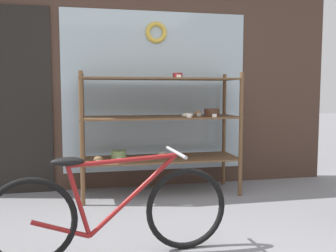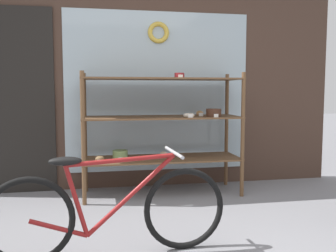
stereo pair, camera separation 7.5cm
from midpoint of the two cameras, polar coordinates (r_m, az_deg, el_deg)
storefront_facade at (r=4.57m, az=-5.48°, el=12.06°), size 4.84×0.13×3.49m
display_case at (r=4.16m, az=-1.67°, el=0.61°), size 1.74×0.57×1.36m
bicycle at (r=2.70m, az=-9.41°, el=-12.69°), size 1.68×0.46×0.74m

